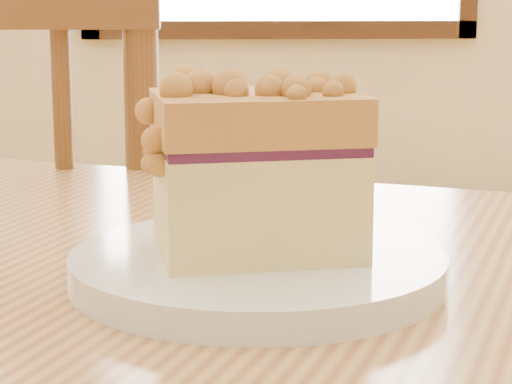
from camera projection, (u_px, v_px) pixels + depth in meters
cafe_chair_main at (13, 349)px, 1.26m from camera, size 0.45×0.45×0.97m
plate at (258, 269)px, 0.65m from camera, size 0.24×0.24×0.02m
cake_slice at (254, 166)px, 0.63m from camera, size 0.15×0.11×0.12m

